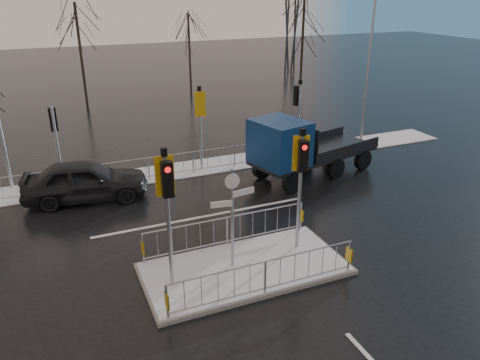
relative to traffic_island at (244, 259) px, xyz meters
name	(u,v)px	position (x,y,z in m)	size (l,w,h in m)	color
ground	(244,270)	(0.01, -0.01, -0.39)	(120.00, 120.00, 0.00)	black
snow_verge	(168,172)	(0.01, 8.59, -0.37)	(30.00, 2.00, 0.04)	white
lane_markings	(249,276)	(0.01, -0.34, -0.39)	(8.00, 11.38, 0.01)	silver
traffic_island	(244,259)	(0.00, 0.00, 0.00)	(6.00, 3.04, 4.15)	slate
far_kerb_fixtures	(177,154)	(0.31, 8.08, 0.63)	(18.00, 0.65, 3.83)	#9AA0A8
car_far_lane	(85,180)	(-3.69, 7.05, 0.42)	(1.91, 4.74, 1.62)	black
flatbed_truck	(294,148)	(4.78, 5.58, 1.10)	(6.39, 3.56, 2.80)	black
tree_far_a	(79,36)	(-1.99, 21.99, 4.43)	(3.75, 3.75, 7.08)	black
tree_far_b	(189,39)	(6.01, 23.99, 3.79)	(3.25, 3.25, 6.14)	black
tree_far_c	(303,25)	(14.01, 20.99, 4.76)	(4.00, 4.00, 7.55)	black
street_lamp_right	(370,60)	(10.58, 8.49, 4.00)	(1.25, 0.18, 8.00)	#9AA0A8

